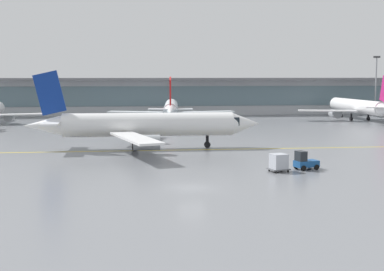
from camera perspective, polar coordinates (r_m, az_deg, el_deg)
The scene contains 9 objects.
ground_plane at distance 50.67m, azimuth -0.03°, elevation -5.52°, with size 400.00×400.00×0.00m, color slate.
taxiway_centreline_stripe at distance 75.45m, azimuth -4.51°, elevation -1.58°, with size 110.00×0.36×0.01m, color yellow.
terminal_concourse at distance 143.15m, azimuth -3.99°, elevation 4.19°, with size 170.38×11.00×9.60m.
gate_airplane_1 at distance 120.59m, azimuth -2.21°, elevation 2.87°, with size 28.11×30.32×10.04m.
gate_airplane_2 at distance 131.11m, azimuth 16.96°, elevation 2.92°, with size 28.90×31.14×10.31m.
taxiing_regional_jet at distance 77.04m, azimuth -4.89°, elevation 1.07°, with size 33.32×31.09×11.07m.
baggage_tug at distance 61.40m, azimuth 11.75°, elevation -2.70°, with size 2.89×2.21×2.10m.
cargo_dolly_lead at distance 59.55m, azimuth 9.09°, elevation -2.77°, with size 2.47×2.14×1.94m.
apron_light_mast_1 at distance 147.63m, azimuth 18.74°, elevation 5.24°, with size 1.80×0.36×15.16m.
Camera 1 is at (-5.22, -49.29, 10.49)m, focal length 50.80 mm.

